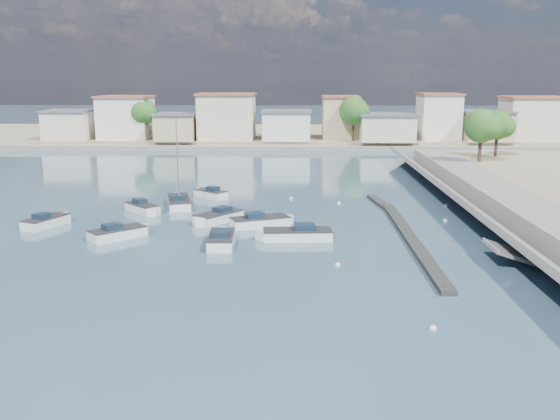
% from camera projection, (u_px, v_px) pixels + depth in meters
% --- Properties ---
extents(ground, '(400.00, 400.00, 0.00)m').
position_uv_depth(ground, '(313.00, 179.00, 79.36)').
color(ground, '#2E4B5C').
rests_on(ground, ground).
extents(seawall_walkway, '(5.00, 90.00, 1.80)m').
position_uv_depth(seawall_walkway, '(542.00, 222.00, 52.32)').
color(seawall_walkway, slate).
rests_on(seawall_walkway, ground).
extents(breakwater, '(2.00, 31.02, 0.35)m').
position_uv_depth(breakwater, '(404.00, 230.00, 52.46)').
color(breakwater, black).
rests_on(breakwater, ground).
extents(far_shore_land, '(160.00, 40.00, 1.40)m').
position_uv_depth(far_shore_land, '(307.00, 135.00, 130.02)').
color(far_shore_land, gray).
rests_on(far_shore_land, ground).
extents(far_shore_quay, '(160.00, 2.50, 0.80)m').
position_uv_depth(far_shore_quay, '(309.00, 148.00, 109.57)').
color(far_shore_quay, slate).
rests_on(far_shore_quay, ground).
extents(far_town, '(113.01, 12.80, 8.35)m').
position_uv_depth(far_town, '(367.00, 120.00, 114.12)').
color(far_town, beige).
rests_on(far_town, far_shore_land).
extents(shore_trees, '(74.56, 38.32, 7.92)m').
position_uv_depth(shore_trees, '(359.00, 116.00, 105.31)').
color(shore_trees, '#38281E').
rests_on(shore_trees, ground).
extents(motorboat_a, '(2.13, 5.43, 1.48)m').
position_uv_depth(motorboat_a, '(222.00, 239.00, 48.68)').
color(motorboat_a, white).
rests_on(motorboat_a, ground).
extents(motorboat_b, '(4.55, 4.41, 1.48)m').
position_uv_depth(motorboat_b, '(120.00, 233.00, 50.56)').
color(motorboat_b, white).
rests_on(motorboat_b, ground).
extents(motorboat_c, '(6.21, 2.50, 1.48)m').
position_uv_depth(motorboat_c, '(294.00, 235.00, 50.02)').
color(motorboat_c, white).
rests_on(motorboat_c, ground).
extents(motorboat_d, '(4.45, 4.97, 1.48)m').
position_uv_depth(motorboat_d, '(217.00, 218.00, 56.04)').
color(motorboat_d, white).
rests_on(motorboat_d, ground).
extents(motorboat_e, '(3.26, 4.77, 1.48)m').
position_uv_depth(motorboat_e, '(48.00, 222.00, 54.51)').
color(motorboat_e, white).
rests_on(motorboat_e, ground).
extents(motorboat_f, '(3.99, 3.79, 1.48)m').
position_uv_depth(motorboat_f, '(209.00, 194.00, 67.24)').
color(motorboat_f, white).
rests_on(motorboat_f, ground).
extents(motorboat_g, '(4.02, 4.13, 1.48)m').
position_uv_depth(motorboat_g, '(143.00, 209.00, 59.78)').
color(motorboat_g, white).
rests_on(motorboat_g, ground).
extents(motorboat_h, '(5.67, 3.78, 1.48)m').
position_uv_depth(motorboat_h, '(263.00, 222.00, 54.53)').
color(motorboat_h, white).
rests_on(motorboat_h, ground).
extents(sailboat, '(3.46, 6.87, 9.00)m').
position_uv_depth(sailboat, '(179.00, 201.00, 63.16)').
color(sailboat, white).
rests_on(sailboat, ground).
extents(mooring_buoys, '(16.12, 35.19, 0.40)m').
position_uv_depth(mooring_buoys, '(377.00, 227.00, 54.18)').
color(mooring_buoys, white).
rests_on(mooring_buoys, ground).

